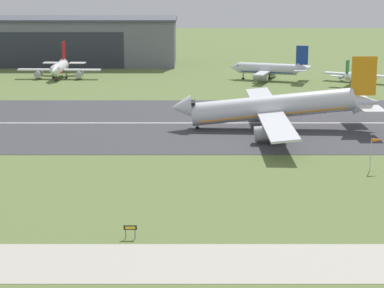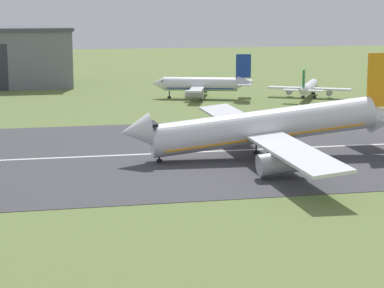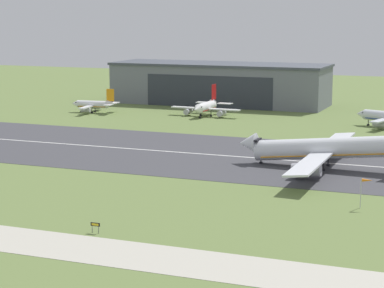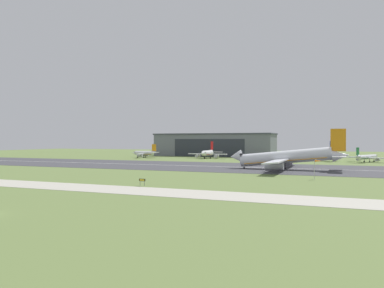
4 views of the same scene
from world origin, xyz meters
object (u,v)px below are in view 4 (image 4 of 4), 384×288
airplane_parked_east (208,153)px  airplane_parked_far_east (145,153)px  airplane_landing (286,158)px  airplane_parked_centre (367,157)px  runway_sign (142,181)px  airplane_parked_west (315,155)px  windsock_pole (318,162)px

airplane_parked_east → airplane_parked_far_east: size_ratio=1.25×
airplane_landing → airplane_parked_east: bearing=128.3°
airplane_parked_centre → runway_sign: (-54.85, -126.71, -1.21)m
runway_sign → airplane_parked_east: bearing=103.3°
airplane_parked_west → airplane_parked_far_east: size_ratio=1.25×
airplane_parked_centre → airplane_parked_east: bearing=174.7°
windsock_pole → runway_sign: 49.22m
windsock_pole → airplane_parked_centre: bearing=79.7°
airplane_landing → airplane_parked_centre: 70.16m
airplane_parked_east → runway_sign: size_ratio=14.36×
airplane_parked_east → airplane_parked_far_east: (-40.08, -5.85, -0.28)m
airplane_landing → airplane_parked_far_east: (-96.24, 65.36, -1.60)m
airplane_parked_east → windsock_pole: (69.46, -103.24, 1.70)m
airplane_parked_east → airplane_parked_far_east: 40.51m
airplane_parked_west → windsock_pole: (7.50, -99.39, 1.51)m
airplane_parked_east → airplane_parked_centre: bearing=-5.3°
airplane_parked_east → windsock_pole: bearing=-56.1°
airplane_parked_centre → runway_sign: airplane_parked_centre is taller
airplane_parked_centre → airplane_parked_east: airplane_parked_east is taller
runway_sign → airplane_landing: bearing=69.1°
airplane_parked_west → airplane_parked_centre: 25.11m
airplane_parked_west → airplane_parked_centre: size_ratio=1.13×
airplane_parked_west → airplane_parked_east: size_ratio=1.00×
airplane_landing → runway_sign: bearing=-110.9°
airplane_parked_west → airplane_parked_east: (-61.96, 3.85, -0.19)m
airplane_parked_west → runway_sign: 134.37m
airplane_landing → airplane_parked_west: airplane_landing is taller
airplane_parked_centre → runway_sign: size_ratio=12.68×
airplane_landing → airplane_parked_far_east: bearing=145.8°
airplane_parked_centre → airplane_parked_far_east: 126.80m
airplane_parked_west → airplane_parked_centre: (24.74, -4.23, -0.80)m
airplane_parked_west → airplane_parked_far_east: (-102.05, -2.00, -0.47)m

